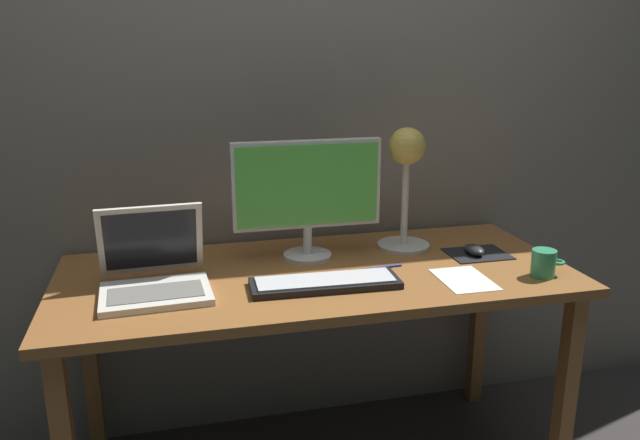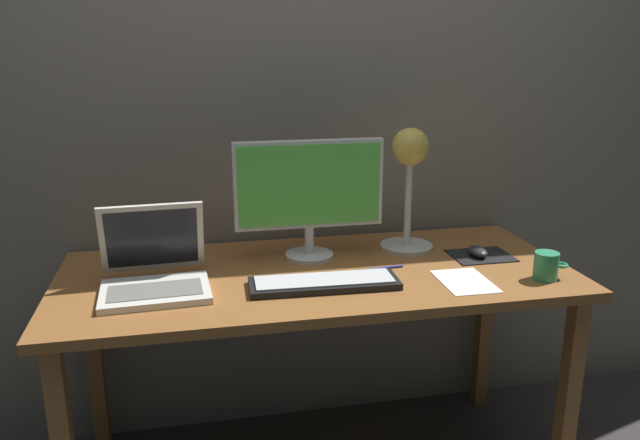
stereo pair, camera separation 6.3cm
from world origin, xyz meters
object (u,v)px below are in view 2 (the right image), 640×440
at_px(pen, 382,268).
at_px(coffee_mug, 547,266).
at_px(mouse, 477,251).
at_px(laptop, 154,265).
at_px(desk_lamp, 409,169).
at_px(keyboard_main, 324,283).
at_px(monitor, 308,191).

bearing_deg(pen, coffee_mug, -21.71).
xyz_separation_m(coffee_mug, pen, (-0.46, 0.18, -0.04)).
bearing_deg(mouse, pen, -171.98).
xyz_separation_m(laptop, coffee_mug, (1.16, -0.18, -0.02)).
height_order(desk_lamp, coffee_mug, desk_lamp).
bearing_deg(keyboard_main, desk_lamp, 38.90).
bearing_deg(pen, monitor, 142.89).
height_order(monitor, keyboard_main, monitor).
bearing_deg(coffee_mug, mouse, 115.96).
bearing_deg(monitor, laptop, -162.18).
xyz_separation_m(keyboard_main, laptop, (-0.49, 0.10, 0.05)).
bearing_deg(monitor, keyboard_main, -90.89).
height_order(laptop, coffee_mug, laptop).
xyz_separation_m(monitor, pen, (0.21, -0.16, -0.23)).
bearing_deg(laptop, pen, 0.07).
distance_m(keyboard_main, laptop, 0.50).
height_order(keyboard_main, pen, keyboard_main).
bearing_deg(coffee_mug, pen, 158.29).
height_order(mouse, coffee_mug, coffee_mug).
height_order(monitor, coffee_mug, monitor).
bearing_deg(coffee_mug, laptop, 171.06).
bearing_deg(keyboard_main, monitor, 89.11).
bearing_deg(monitor, pen, -37.11).
bearing_deg(keyboard_main, mouse, 15.35).
bearing_deg(desk_lamp, monitor, -175.81).
relative_size(laptop, desk_lamp, 0.76).
xyz_separation_m(laptop, desk_lamp, (0.84, 0.18, 0.21)).
bearing_deg(desk_lamp, mouse, -33.46).
distance_m(mouse, coffee_mug, 0.26).
height_order(mouse, pen, mouse).
bearing_deg(laptop, mouse, 2.72).
bearing_deg(coffee_mug, desk_lamp, 130.78).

